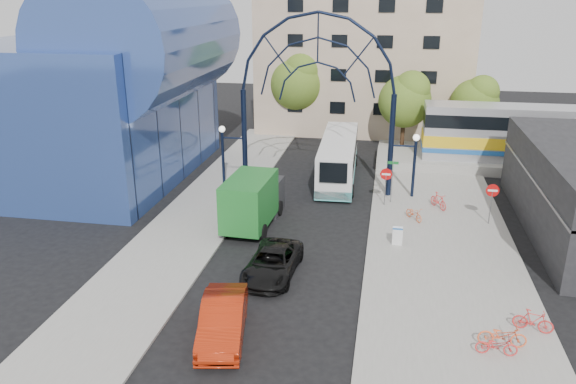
% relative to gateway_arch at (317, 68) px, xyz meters
% --- Properties ---
extents(ground, '(120.00, 120.00, 0.00)m').
position_rel_gateway_arch_xyz_m(ground, '(0.00, -14.00, -8.56)').
color(ground, black).
rests_on(ground, ground).
extents(sidewalk_east, '(8.00, 56.00, 0.12)m').
position_rel_gateway_arch_xyz_m(sidewalk_east, '(8.00, -10.00, -8.50)').
color(sidewalk_east, gray).
rests_on(sidewalk_east, ground).
extents(plaza_west, '(5.00, 50.00, 0.12)m').
position_rel_gateway_arch_xyz_m(plaza_west, '(-6.50, -8.00, -8.50)').
color(plaza_west, gray).
rests_on(plaza_west, ground).
extents(gateway_arch, '(13.64, 0.44, 12.10)m').
position_rel_gateway_arch_xyz_m(gateway_arch, '(0.00, 0.00, 0.00)').
color(gateway_arch, black).
rests_on(gateway_arch, ground).
extents(stop_sign, '(0.80, 0.07, 2.50)m').
position_rel_gateway_arch_xyz_m(stop_sign, '(4.80, -2.00, -6.56)').
color(stop_sign, slate).
rests_on(stop_sign, sidewalk_east).
extents(do_not_enter_sign, '(0.76, 0.07, 2.48)m').
position_rel_gateway_arch_xyz_m(do_not_enter_sign, '(11.00, -4.00, -6.58)').
color(do_not_enter_sign, slate).
rests_on(do_not_enter_sign, sidewalk_east).
extents(street_name_sign, '(0.70, 0.70, 2.80)m').
position_rel_gateway_arch_xyz_m(street_name_sign, '(5.20, -1.40, -6.43)').
color(street_name_sign, slate).
rests_on(street_name_sign, sidewalk_east).
extents(sandwich_board, '(0.55, 0.61, 0.99)m').
position_rel_gateway_arch_xyz_m(sandwich_board, '(5.60, -8.02, -7.81)').
color(sandwich_board, white).
rests_on(sandwich_board, sidewalk_east).
extents(transit_hall, '(16.50, 18.00, 14.50)m').
position_rel_gateway_arch_xyz_m(transit_hall, '(-15.30, 1.00, -1.86)').
color(transit_hall, '#2E498F').
rests_on(transit_hall, ground).
extents(apartment_block, '(20.00, 12.10, 14.00)m').
position_rel_gateway_arch_xyz_m(apartment_block, '(2.00, 20.97, -1.55)').
color(apartment_block, tan).
rests_on(apartment_block, ground).
extents(tree_north_a, '(4.48, 4.48, 7.00)m').
position_rel_gateway_arch_xyz_m(tree_north_a, '(6.12, 11.93, -3.95)').
color(tree_north_a, '#382314').
rests_on(tree_north_a, ground).
extents(tree_north_b, '(5.12, 5.12, 8.00)m').
position_rel_gateway_arch_xyz_m(tree_north_b, '(-3.88, 15.93, -3.29)').
color(tree_north_b, '#382314').
rests_on(tree_north_b, ground).
extents(tree_north_c, '(4.16, 4.16, 6.50)m').
position_rel_gateway_arch_xyz_m(tree_north_c, '(12.12, 13.93, -4.28)').
color(tree_north_c, '#382314').
rests_on(tree_north_c, ground).
extents(city_bus, '(2.94, 11.21, 3.05)m').
position_rel_gateway_arch_xyz_m(city_bus, '(1.25, 3.34, -6.96)').
color(city_bus, silver).
rests_on(city_bus, ground).
extents(green_truck, '(2.72, 6.46, 3.20)m').
position_rel_gateway_arch_xyz_m(green_truck, '(-2.84, -6.38, -6.96)').
color(green_truck, black).
rests_on(green_truck, ground).
extents(black_suv, '(2.52, 5.04, 1.37)m').
position_rel_gateway_arch_xyz_m(black_suv, '(-0.44, -12.43, -7.87)').
color(black_suv, black).
rests_on(black_suv, ground).
extents(red_sedan, '(2.57, 5.11, 1.61)m').
position_rel_gateway_arch_xyz_m(red_sedan, '(-1.34, -17.91, -7.75)').
color(red_sedan, '#A6220A').
rests_on(red_sedan, ground).
extents(bike_near_a, '(1.30, 1.57, 0.80)m').
position_rel_gateway_arch_xyz_m(bike_near_a, '(6.61, -4.20, -8.03)').
color(bike_near_a, orange).
rests_on(bike_near_a, sidewalk_east).
extents(bike_near_b, '(1.25, 1.67, 1.00)m').
position_rel_gateway_arch_xyz_m(bike_near_b, '(8.19, -1.94, -7.94)').
color(bike_near_b, red).
rests_on(bike_near_b, sidewalk_east).
extents(bike_far_a, '(1.57, 0.55, 0.82)m').
position_rel_gateway_arch_xyz_m(bike_far_a, '(9.33, -17.34, -8.02)').
color(bike_far_a, red).
rests_on(bike_far_a, sidewalk_east).
extents(bike_far_b, '(1.65, 0.82, 0.96)m').
position_rel_gateway_arch_xyz_m(bike_far_b, '(11.05, -15.41, -7.96)').
color(bike_far_b, red).
rests_on(bike_far_b, sidewalk_east).
extents(bike_far_c, '(1.86, 0.66, 0.98)m').
position_rel_gateway_arch_xyz_m(bike_far_c, '(9.63, -16.72, -7.95)').
color(bike_far_c, '#ED5D2F').
rests_on(bike_far_c, sidewalk_east).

